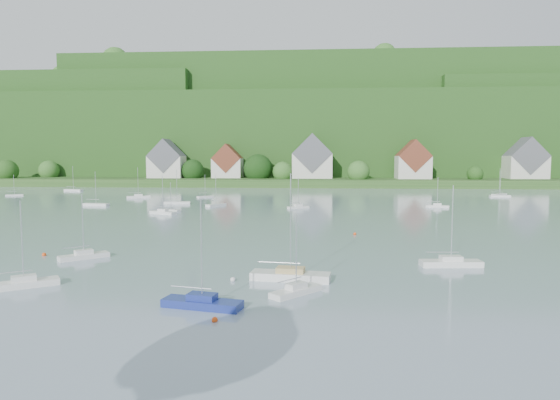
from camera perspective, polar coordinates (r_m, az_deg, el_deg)
name	(u,v)px	position (r m, az deg, el deg)	size (l,w,h in m)	color
far_shore_strip	(301,180)	(212.05, 2.42, 2.31)	(600.00, 60.00, 3.00)	#264D1C
forested_ridge	(305,137)	(280.57, 2.89, 7.35)	(620.00, 181.22, 69.89)	#1B4516
village_building_0	(167,162)	(207.77, -13.06, 4.34)	(14.00, 10.40, 16.00)	silver
village_building_1	(227,164)	(203.88, -6.14, 4.21)	(12.00, 9.36, 14.00)	silver
village_building_2	(312,160)	(199.74, 3.77, 4.65)	(16.00, 11.44, 18.00)	silver
village_building_3	(413,162)	(201.64, 15.24, 4.25)	(13.00, 10.40, 15.50)	silver
village_building_4	(526,162)	(218.69, 26.70, 3.98)	(15.00, 10.40, 16.50)	silver
near_sailboat_0	(24,283)	(50.20, -27.69, -8.52)	(5.71, 4.66, 7.85)	white
near_sailboat_1	(202,302)	(39.30, -9.06, -11.66)	(6.55, 3.07, 8.53)	navy
near_sailboat_2	(290,275)	(47.04, 1.23, -8.73)	(7.74, 3.07, 10.17)	white
near_sailboat_3	(296,290)	(42.40, 1.89, -10.41)	(4.53, 4.79, 6.96)	white
near_sailboat_4	(451,262)	(55.85, 19.30, -6.86)	(6.56, 2.28, 8.70)	white
near_sailboat_6	(84,255)	(60.97, -21.89, -5.98)	(5.12, 4.82, 7.42)	white
mooring_buoy_0	(215,322)	(36.20, -7.61, -13.87)	(0.46, 0.46, 0.46)	#EB4A13
mooring_buoy_1	(233,281)	(47.03, -5.53, -9.38)	(0.49, 0.49, 0.49)	silver
mooring_buoy_3	(355,235)	(74.64, 8.72, -4.02)	(0.46, 0.46, 0.46)	#EB4A13
mooring_buoy_5	(44,256)	(64.72, -25.79, -5.87)	(0.50, 0.50, 0.50)	#EB4A13
far_sailboat_cluster	(328,200)	(128.71, 5.58, -0.01)	(199.57, 69.21, 8.71)	white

